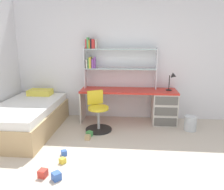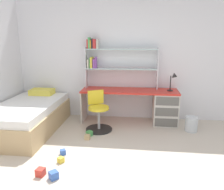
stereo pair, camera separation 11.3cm
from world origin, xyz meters
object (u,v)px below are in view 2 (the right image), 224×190
bookshelf_hutch (111,59)px  toy_block_blue_5 (54,175)px  swivel_chair (98,115)px  toy_block_red_1 (41,172)px  waste_bin (191,124)px  desk_lamp (174,79)px  toy_block_yellow_0 (61,160)px  toy_block_natural_2 (87,137)px  desk (155,105)px  toy_block_blue_3 (63,152)px  toy_block_green_4 (89,133)px  bed_platform (28,117)px

bookshelf_hutch → toy_block_blue_5: size_ratio=15.13×
bookshelf_hutch → swivel_chair: 1.25m
bookshelf_hutch → toy_block_red_1: bearing=-105.7°
waste_bin → desk_lamp: bearing=133.7°
bookshelf_hutch → toy_block_blue_5: (-0.45, -2.35, -1.29)m
toy_block_yellow_0 → toy_block_natural_2: toy_block_natural_2 is taller
toy_block_blue_5 → toy_block_red_1: bearing=167.5°
waste_bin → toy_block_natural_2: size_ratio=3.35×
toy_block_natural_2 → toy_block_blue_5: 1.22m
desk → toy_block_blue_3: 2.20m
toy_block_natural_2 → toy_block_blue_5: toy_block_blue_5 is taller
desk_lamp → swivel_chair: (-1.48, -0.48, -0.67)m
bookshelf_hutch → toy_block_blue_3: bearing=-107.5°
desk → toy_block_red_1: size_ratio=19.60×
toy_block_red_1 → toy_block_natural_2: 1.22m
swivel_chair → toy_block_green_4: (-0.12, -0.33, -0.25)m
toy_block_blue_5 → desk: bearing=57.1°
toy_block_natural_2 → toy_block_blue_3: (-0.26, -0.58, -0.00)m
swivel_chair → toy_block_blue_3: size_ratio=9.75×
swivel_chair → toy_block_blue_3: swivel_chair is taller
toy_block_green_4 → toy_block_yellow_0: bearing=-102.7°
bed_platform → toy_block_red_1: bearing=-58.7°
toy_block_blue_3 → toy_block_blue_5: bearing=-81.9°
bed_platform → toy_block_blue_5: size_ratio=19.26×
toy_block_yellow_0 → toy_block_blue_3: (-0.05, 0.23, 0.00)m
desk → swivel_chair: swivel_chair is taller
bed_platform → toy_block_green_4: (1.25, -0.14, -0.23)m
toy_block_natural_2 → toy_block_blue_5: bearing=-98.1°
swivel_chair → waste_bin: (1.82, 0.13, -0.16)m
toy_block_blue_3 → toy_block_green_4: toy_block_green_4 is taller
toy_block_yellow_0 → toy_block_red_1: 0.38m
bookshelf_hutch → waste_bin: (1.65, -0.54, -1.20)m
toy_block_blue_3 → waste_bin: bearing=28.3°
desk_lamp → toy_block_blue_5: (-1.77, -2.16, -0.92)m
desk_lamp → toy_block_red_1: bearing=-133.0°
bed_platform → toy_block_red_1: 1.71m
bed_platform → toy_block_yellow_0: bearing=-46.7°
toy_block_yellow_0 → desk: bearing=50.8°
toy_block_natural_2 → toy_block_blue_3: size_ratio=1.09×
bookshelf_hutch → toy_block_green_4: size_ratio=16.38×
swivel_chair → toy_block_yellow_0: swivel_chair is taller
toy_block_blue_5 → waste_bin: bearing=40.6°
swivel_chair → toy_block_red_1: 1.73m
toy_block_red_1 → toy_block_blue_3: toy_block_red_1 is taller
desk → toy_block_natural_2: 1.63m
toy_block_blue_3 → swivel_chair: bearing=70.3°
swivel_chair → toy_block_red_1: bearing=-106.5°
swivel_chair → toy_block_blue_5: (-0.29, -1.68, -0.25)m
bookshelf_hutch → toy_block_yellow_0: bearing=-104.2°
toy_block_natural_2 → swivel_chair: bearing=75.9°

